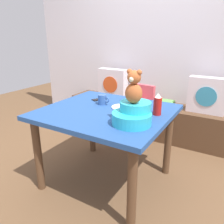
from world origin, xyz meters
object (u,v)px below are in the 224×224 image
object	(u,v)px
book_stack	(166,103)
cell_phone	(99,99)
highchair	(138,108)
coffee_mug	(102,100)
pillow_floral_left	(113,84)
infant_seat_teal	(133,114)
dinner_plate_near	(122,107)
teddy_bear	(134,88)
pillow_floral_right	(207,95)
ketchup_bottle	(157,105)
dining_table	(106,121)

from	to	relation	value
book_stack	cell_phone	distance (m)	1.13
highchair	coffee_mug	world-z (taller)	coffee_mug
book_stack	coffee_mug	distance (m)	1.21
pillow_floral_left	highchair	size ratio (longest dim) A/B	0.56
book_stack	cell_phone	xyz separation A→B (m)	(-0.41, -1.02, 0.25)
infant_seat_teal	coffee_mug	world-z (taller)	infant_seat_teal
book_stack	dinner_plate_near	bearing A→B (deg)	-93.87
pillow_floral_left	teddy_bear	xyz separation A→B (m)	(1.00, -1.41, 0.34)
pillow_floral_right	ketchup_bottle	distance (m)	1.16
ketchup_bottle	book_stack	bearing A→B (deg)	102.66
pillow_floral_left	cell_phone	world-z (taller)	pillow_floral_left
book_stack	dinner_plate_near	distance (m)	1.17
infant_seat_teal	ketchup_bottle	xyz separation A→B (m)	(0.09, 0.28, 0.02)
dinner_plate_near	infant_seat_teal	bearing A→B (deg)	-49.95
teddy_bear	coffee_mug	bearing A→B (deg)	147.61
dining_table	highchair	world-z (taller)	highchair
highchair	pillow_floral_left	bearing A→B (deg)	145.54
ketchup_bottle	dinner_plate_near	bearing A→B (deg)	178.40
book_stack	infant_seat_teal	distance (m)	1.47
book_stack	dining_table	distance (m)	1.28
dining_table	coffee_mug	world-z (taller)	coffee_mug
pillow_floral_right	dining_table	bearing A→B (deg)	-118.43
teddy_bear	highchair	bearing A→B (deg)	111.72
infant_seat_teal	teddy_bear	bearing A→B (deg)	-90.00
pillow_floral_left	dining_table	distance (m)	1.41
highchair	coffee_mug	xyz separation A→B (m)	(-0.07, -0.70, 0.27)
highchair	cell_phone	world-z (taller)	highchair
ketchup_bottle	coffee_mug	distance (m)	0.56
dining_table	pillow_floral_left	bearing A→B (deg)	118.07
dinner_plate_near	coffee_mug	bearing A→B (deg)	178.76
pillow_floral_right	teddy_bear	distance (m)	1.48
teddy_bear	cell_phone	distance (m)	0.76
pillow_floral_right	dining_table	xyz separation A→B (m)	(-0.67, -1.24, -0.05)
pillow_floral_right	book_stack	xyz separation A→B (m)	(-0.50, 0.02, -0.18)
book_stack	teddy_bear	distance (m)	1.53
dining_table	highchair	bearing A→B (deg)	93.85
pillow_floral_right	dinner_plate_near	xyz separation A→B (m)	(-0.57, -1.12, 0.07)
teddy_bear	coffee_mug	distance (m)	0.59
pillow_floral_right	book_stack	distance (m)	0.53
pillow_floral_left	teddy_bear	world-z (taller)	teddy_bear
dining_table	ketchup_bottle	bearing A→B (deg)	14.46
teddy_bear	dinner_plate_near	size ratio (longest dim) A/B	1.25
pillow_floral_left	highchair	xyz separation A→B (m)	(0.61, -0.42, -0.16)
dining_table	cell_phone	xyz separation A→B (m)	(-0.24, 0.24, 0.11)
pillow_floral_left	book_stack	size ratio (longest dim) A/B	2.20
infant_seat_teal	ketchup_bottle	distance (m)	0.29
dining_table	teddy_bear	world-z (taller)	teddy_bear
book_stack	ketchup_bottle	world-z (taller)	ketchup_bottle
highchair	ketchup_bottle	size ratio (longest dim) A/B	4.27
ketchup_bottle	dining_table	bearing A→B (deg)	-165.54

